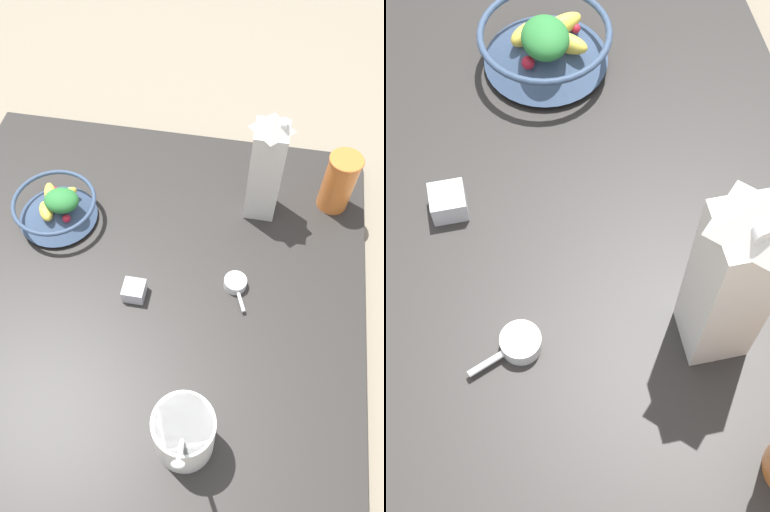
# 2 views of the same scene
# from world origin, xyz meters

# --- Properties ---
(ground_plane) EXTENTS (6.00, 6.00, 0.00)m
(ground_plane) POSITION_xyz_m (0.00, 0.00, 0.00)
(ground_plane) COLOR gray
(countertop) EXTENTS (0.98, 0.98, 0.05)m
(countertop) POSITION_xyz_m (0.00, 0.00, 0.02)
(countertop) COLOR #2D2B28
(countertop) RESTS_ON ground_plane
(fruit_bowl) EXTENTS (0.19, 0.19, 0.10)m
(fruit_bowl) POSITION_xyz_m (0.16, 0.22, 0.09)
(fruit_bowl) COLOR #384C6B
(fruit_bowl) RESTS_ON countertop
(milk_carton) EXTENTS (0.07, 0.07, 0.29)m
(milk_carton) POSITION_xyz_m (0.27, -0.24, 0.19)
(milk_carton) COLOR silver
(milk_carton) RESTS_ON countertop
(yogurt_tub) EXTENTS (0.14, 0.11, 0.25)m
(yogurt_tub) POSITION_xyz_m (-0.30, -0.16, 0.12)
(yogurt_tub) COLOR white
(yogurt_tub) RESTS_ON countertop
(drinking_cup) EXTENTS (0.08, 0.08, 0.15)m
(drinking_cup) POSITION_xyz_m (0.31, -0.41, 0.13)
(drinking_cup) COLOR orange
(drinking_cup) RESTS_ON countertop
(spice_jar) EXTENTS (0.05, 0.05, 0.03)m
(spice_jar) POSITION_xyz_m (-0.02, 0.00, 0.06)
(spice_jar) COLOR silver
(spice_jar) RESTS_ON countertop
(measuring_scoop) EXTENTS (0.09, 0.05, 0.02)m
(measuring_scoop) POSITION_xyz_m (0.04, -0.21, 0.06)
(measuring_scoop) COLOR white
(measuring_scoop) RESTS_ON countertop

